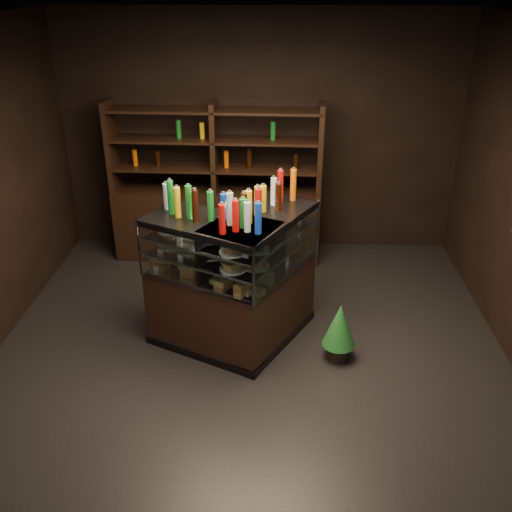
# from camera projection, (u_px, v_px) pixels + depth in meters

# --- Properties ---
(ground) EXTENTS (5.00, 5.00, 0.00)m
(ground) POSITION_uv_depth(u_px,v_px,m) (250.00, 351.00, 5.62)
(ground) COLOR black
(ground) RESTS_ON ground
(room_shell) EXTENTS (5.02, 5.02, 3.01)m
(room_shell) POSITION_uv_depth(u_px,v_px,m) (249.00, 161.00, 4.74)
(room_shell) COLOR black
(room_shell) RESTS_ON ground
(display_case) EXTENTS (1.71, 1.39, 1.35)m
(display_case) POSITION_uv_depth(u_px,v_px,m) (237.00, 302.00, 5.57)
(display_case) COLOR black
(display_case) RESTS_ON ground
(food_display) EXTENTS (1.37, 1.09, 0.42)m
(food_display) POSITION_uv_depth(u_px,v_px,m) (236.00, 247.00, 5.30)
(food_display) COLOR #BD7A44
(food_display) RESTS_ON display_case
(bottles_top) EXTENTS (1.21, 0.94, 0.30)m
(bottles_top) POSITION_uv_depth(u_px,v_px,m) (235.00, 204.00, 5.11)
(bottles_top) COLOR black
(bottles_top) RESTS_ON display_case
(potted_conifer) EXTENTS (0.32, 0.32, 0.68)m
(potted_conifer) POSITION_uv_depth(u_px,v_px,m) (340.00, 324.00, 5.35)
(potted_conifer) COLOR black
(potted_conifer) RESTS_ON ground
(back_shelving) EXTENTS (2.58, 0.48, 2.00)m
(back_shelving) POSITION_uv_depth(u_px,v_px,m) (217.00, 214.00, 7.19)
(back_shelving) COLOR black
(back_shelving) RESTS_ON ground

